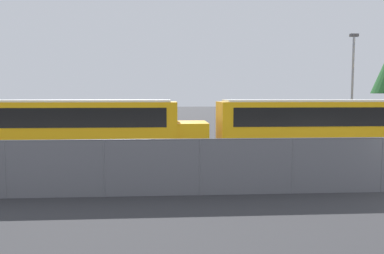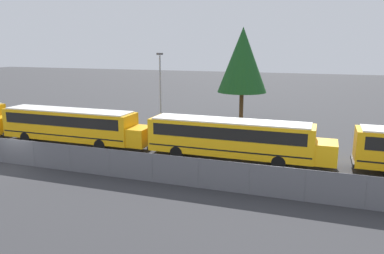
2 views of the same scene
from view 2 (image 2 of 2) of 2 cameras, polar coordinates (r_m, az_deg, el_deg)
name	(u,v)px [view 2 (image 2 of 2)]	position (r m, az deg, el deg)	size (l,w,h in m)	color
ground_plane	(18,164)	(29.46, -25.00, -5.18)	(200.00, 200.00, 0.00)	#38383A
fence	(17,152)	(29.21, -25.16, -3.43)	(111.47, 0.07, 1.83)	#9EA0A5
school_bus_3	(72,124)	(33.30, -17.85, 0.48)	(13.54, 2.48, 2.99)	orange
school_bus_4	(233,137)	(27.37, 6.30, -1.46)	(13.54, 2.48, 2.99)	#EDA80F
light_pole	(160,87)	(37.82, -4.85, 6.03)	(0.60, 0.24, 7.57)	gray
tree_0	(243,60)	(40.35, 7.72, 10.07)	(5.22, 5.22, 10.19)	#51381E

